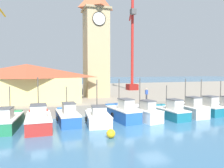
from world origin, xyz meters
The scene contains 17 objects.
ground_plane centered at (0.00, 0.00, 0.00)m, with size 300.00×300.00×0.00m, color #386689.
quay_wharf centered at (0.00, 27.54, 0.63)m, with size 120.00×40.00×1.27m, color gray.
fishing_boat_far_left centered at (-12.00, 4.56, 0.71)m, with size 2.40×5.29×3.76m.
fishing_boat_left_outer centered at (-9.45, 3.68, 0.78)m, with size 2.28×5.23×4.58m.
fishing_boat_left_inner centered at (-6.75, 4.82, 0.74)m, with size 2.03×4.88×3.59m.
fishing_boat_mid_left centered at (-4.00, 3.71, 0.66)m, with size 2.72×4.78×4.30m.
fishing_boat_center centered at (-1.17, 4.49, 0.82)m, with size 2.45×5.29×4.31m.
fishing_boat_mid_right centered at (1.00, 3.89, 0.77)m, with size 2.55×4.93×4.38m.
fishing_boat_right_inner centered at (4.16, 3.71, 0.72)m, with size 2.24×4.89×3.56m.
fishing_boat_right_outer centered at (6.93, 4.10, 0.78)m, with size 2.14×4.84×4.25m.
fishing_boat_far_right centered at (9.44, 4.32, 0.75)m, with size 2.74×4.79×4.14m.
fishing_boat_end_right centered at (11.89, 3.85, 0.71)m, with size 2.67×5.11×3.94m.
clock_tower centered at (-1.09, 15.31, 9.72)m, with size 3.84×3.84×17.68m.
warehouse_left centered at (-10.72, 12.57, 3.70)m, with size 13.07×5.98×4.76m.
port_crane_near centered at (8.84, 24.27, 8.24)m, with size 3.24×7.97×18.00m.
mooring_buoy centered at (-4.21, -0.89, 0.35)m, with size 0.69×0.69×0.69m, color gold.
dock_worker_near_tower centered at (3.94, 8.75, 2.11)m, with size 0.34×0.22×1.62m.
Camera 1 is at (-9.48, -16.53, 5.18)m, focal length 35.00 mm.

